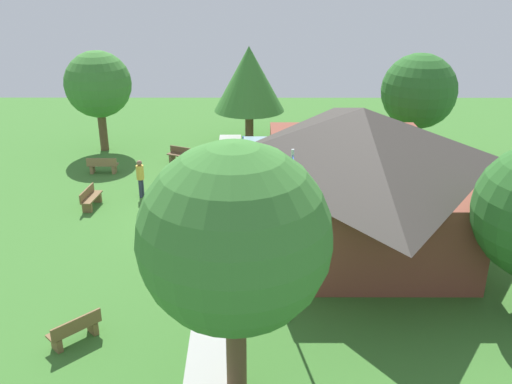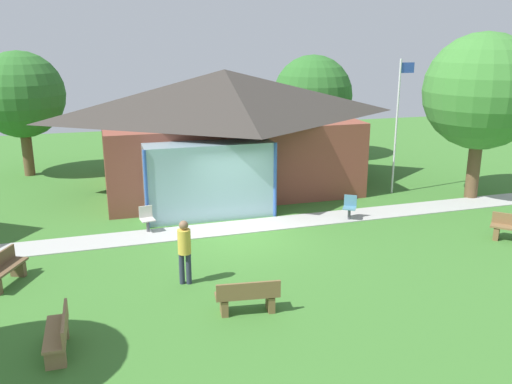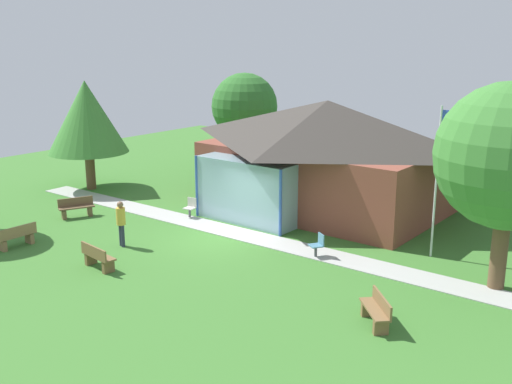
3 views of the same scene
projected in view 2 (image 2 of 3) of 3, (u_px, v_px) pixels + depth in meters
ground_plane at (243, 236)px, 17.82m from camera, size 44.00×44.00×0.00m
pavilion at (225, 128)px, 22.85m from camera, size 10.99×8.38×4.93m
footpath at (237, 227)px, 18.56m from camera, size 23.98×1.74×0.03m
flagpole at (398, 121)px, 21.83m from camera, size 0.64×0.08×5.40m
bench_front_center at (248, 297)px, 12.78m from camera, size 1.54×0.60×0.84m
bench_mid_left at (4, 270)px, 14.24m from camera, size 1.03×1.55×0.84m
bench_front_left at (59, 335)px, 11.19m from camera, size 0.44×1.50×0.84m
patio_chair_lawn_spare at (350, 208)px, 19.29m from camera, size 0.61×0.61×0.86m
patio_chair_west at (147, 220)px, 18.08m from camera, size 0.51×0.51×0.86m
visitor_strolling_lawn at (184, 247)px, 14.13m from camera, size 0.34×0.34×1.74m
tree_east_hedge at (482, 92)px, 20.88m from camera, size 4.43×4.43×6.43m
tree_behind_pavilion_left at (21, 95)px, 24.52m from camera, size 3.85×3.85×5.63m
tree_behind_pavilion_right at (313, 95)px, 28.30m from camera, size 4.07×4.07×5.32m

